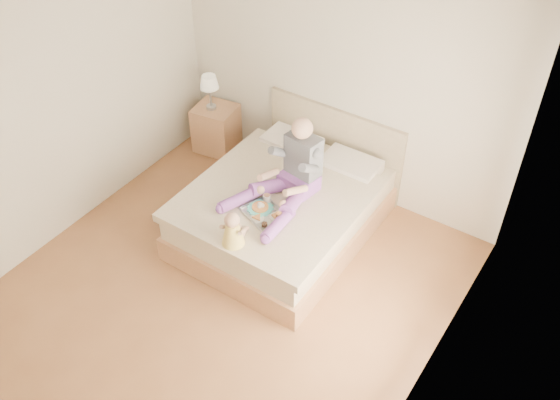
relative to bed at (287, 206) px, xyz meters
The scene contains 7 objects.
room 1.61m from the bed, 85.70° to the right, with size 4.02×4.22×2.71m.
bed is the anchor object (origin of this frame).
nightstand 1.72m from the bed, 154.14° to the left, with size 0.55×0.50×0.60m.
lamp 1.84m from the bed, 155.44° to the left, with size 0.22×0.22×0.45m.
adult 0.56m from the bed, 42.33° to the right, with size 0.72×1.09×0.86m.
tray 0.60m from the bed, 81.67° to the right, with size 0.51×0.46×0.12m.
baby 1.07m from the bed, 87.03° to the right, with size 0.24×0.33×0.36m.
Camera 1 is at (2.71, -3.09, 4.73)m, focal length 40.00 mm.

